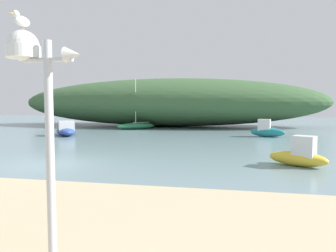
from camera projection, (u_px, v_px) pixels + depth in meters
name	position (u px, v px, depth m)	size (l,w,h in m)	color
ground_plane	(53.00, 164.00, 13.69)	(120.00, 120.00, 0.00)	gray
distant_hill	(167.00, 102.00, 39.06)	(39.03, 13.21, 6.00)	#3D6038
mast_structure	(33.00, 77.00, 4.34)	(1.12, 0.48, 3.47)	silver
seagull_on_radar	(21.00, 20.00, 4.30)	(0.16, 0.35, 0.24)	orange
motorboat_by_sandbar	(299.00, 155.00, 13.12)	(2.57, 1.94, 1.32)	gold
motorboat_centre_water	(66.00, 130.00, 26.70)	(3.67, 4.34, 1.27)	#2D4C9E
sailboat_west_reach	(136.00, 126.00, 33.76)	(4.36, 4.01, 5.56)	#287A4C
motorboat_far_right	(267.00, 130.00, 25.38)	(2.89, 1.47, 1.47)	teal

